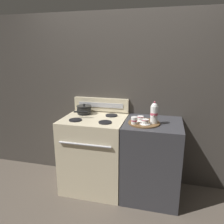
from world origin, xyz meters
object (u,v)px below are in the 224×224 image
object	(u,v)px
teacup_left	(140,119)
stove	(95,153)
teacup_right	(145,122)
serving_tray	(144,123)
teapot	(154,113)
creamer_jug	(134,120)
saucepan	(84,109)

from	to	relation	value
teacup_left	stove	bearing A→B (deg)	178.26
teacup_right	stove	bearing A→B (deg)	168.70
serving_tray	teapot	size ratio (longest dim) A/B	1.45
teapot	stove	bearing A→B (deg)	174.91
teacup_left	teacup_right	bearing A→B (deg)	-58.15
serving_tray	teacup_left	size ratio (longest dim) A/B	3.03
serving_tray	teacup_left	bearing A→B (deg)	136.59
serving_tray	creamer_jug	distance (m)	0.14
stove	teacup_right	distance (m)	0.82
saucepan	creamer_jug	bearing A→B (deg)	-22.36
stove	creamer_jug	size ratio (longest dim) A/B	11.88
stove	teacup_left	bearing A→B (deg)	-1.74
saucepan	teapot	bearing A→B (deg)	-12.87
teapot	teacup_right	world-z (taller)	teapot
stove	saucepan	bearing A→B (deg)	142.02
teapot	teacup_right	distance (m)	0.14
serving_tray	teacup_right	size ratio (longest dim) A/B	3.03
stove	teapot	bearing A→B (deg)	-5.09
teacup_right	teapot	bearing A→B (deg)	35.44
teapot	teacup_left	xyz separation A→B (m)	(-0.16, 0.05, -0.09)
teacup_right	saucepan	bearing A→B (deg)	161.76
serving_tray	teacup_right	xyz separation A→B (m)	(0.02, -0.06, 0.03)
saucepan	serving_tray	world-z (taller)	saucepan
serving_tray	teacup_left	distance (m)	0.08
stove	teacup_left	world-z (taller)	teacup_left
teacup_right	teacup_left	bearing A→B (deg)	121.85
creamer_jug	saucepan	bearing A→B (deg)	157.64
stove	teacup_left	size ratio (longest dim) A/B	8.04
stove	serving_tray	distance (m)	0.78
teapot	teacup_left	size ratio (longest dim) A/B	2.09
stove	teapot	xyz separation A→B (m)	(0.72, -0.06, 0.60)
saucepan	teapot	xyz separation A→B (m)	(0.90, -0.21, 0.07)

